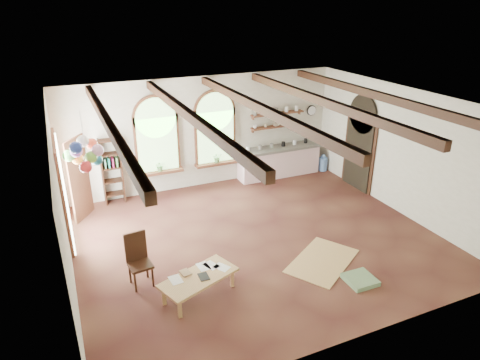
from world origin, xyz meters
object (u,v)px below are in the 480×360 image
kitchen_counter (279,161)px  side_chair (140,270)px  balloon_cluster (86,153)px  coffee_table (199,279)px

kitchen_counter → side_chair: (-5.10, -3.83, -0.17)m
balloon_cluster → side_chair: bearing=-67.1°
coffee_table → balloon_cluster: balloon_cluster is taller
kitchen_counter → balloon_cluster: bearing=-157.2°
side_chair → coffee_table: bearing=-40.3°
kitchen_counter → balloon_cluster: balloon_cluster is taller
kitchen_counter → coffee_table: 6.22m
coffee_table → side_chair: (-0.92, 0.78, -0.06)m
side_chair → balloon_cluster: (-0.60, 1.43, 2.02)m
coffee_table → balloon_cluster: (-1.53, 2.21, 1.97)m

